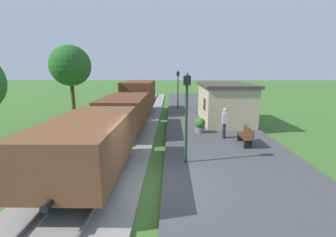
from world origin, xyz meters
The scene contains 14 objects.
ground_plane centered at (0.00, 0.00, 0.00)m, with size 160.00×160.00×0.00m, color #3D6628.
platform_slab centered at (3.20, 0.00, 0.12)m, with size 6.00×60.00×0.25m, color #424244.
track_ballast centered at (-2.40, 0.00, 0.06)m, with size 3.80×60.00×0.12m, color gray.
rail_near centered at (-1.68, 0.00, 0.19)m, with size 0.07×60.00×0.14m, color slate.
rail_far centered at (-3.12, 0.00, 0.19)m, with size 0.07×60.00×0.14m, color slate.
freight_train centered at (-2.40, 7.65, 1.51)m, with size 2.50×19.40×2.72m.
station_hut centered at (4.40, 9.81, 1.65)m, with size 3.50×5.80×2.78m.
bench_near_hut centered at (4.31, 4.20, 0.72)m, with size 0.42×1.50×0.91m.
bench_down_platform centered at (4.31, 14.23, 0.72)m, with size 0.42×1.50×0.91m.
person_waiting centered at (3.46, 5.39, 1.18)m, with size 0.26×0.39×1.71m.
potted_planter centered at (2.25, 6.52, 0.72)m, with size 0.64×0.64×0.92m.
lamp_post_near centered at (1.11, 1.85, 2.80)m, with size 0.28×0.28×3.70m.
lamp_post_far centered at (1.11, 14.69, 2.80)m, with size 0.28×0.28×3.70m.
tree_trackside_far centered at (-7.08, 10.48, 4.28)m, with size 3.03×3.03×5.82m.
Camera 1 is at (0.50, -7.34, 4.06)m, focal length 25.02 mm.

